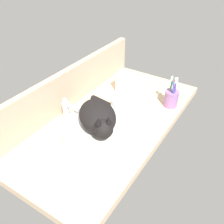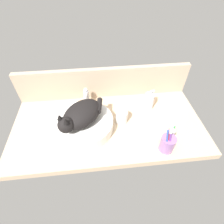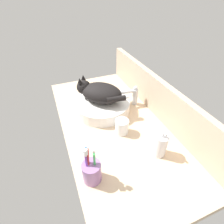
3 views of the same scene
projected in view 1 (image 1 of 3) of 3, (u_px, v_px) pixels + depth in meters
The scene contains 8 objects.
ground_plane at pixel (110, 122), 136.39cm from camera, with size 118.03×58.89×4.00cm, color #D1B28E.
backsplash_panel at pixel (69, 87), 140.78cm from camera, with size 118.03×3.60×22.38cm, color tan.
sink_basin at pixel (98, 130), 122.02cm from camera, with size 35.16×35.16×7.02cm, color white.
cat at pixel (98, 117), 115.53cm from camera, with size 29.41×29.93×14.00cm.
faucet at pixel (67, 109), 130.29cm from camera, with size 3.82×11.86×13.60cm.
soap_dispenser at pixel (120, 82), 156.29cm from camera, with size 6.27×6.27×14.84cm.
toothbrush_cup at pixel (171, 98), 142.62cm from camera, with size 7.89×7.89×18.71cm.
water_glass at pixel (118, 106), 139.29cm from camera, with size 7.33×7.33×8.11cm.
Camera 1 is at (-89.91, -58.74, 82.26)cm, focal length 40.00 mm.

